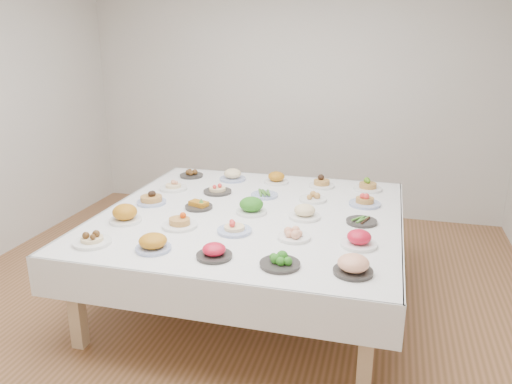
% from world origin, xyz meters
% --- Properties ---
extents(room_envelope, '(5.02, 5.02, 2.81)m').
position_xyz_m(room_envelope, '(0.00, 0.00, 1.83)').
color(room_envelope, '#935F3D').
rests_on(room_envelope, ground).
extents(display_table, '(2.35, 2.35, 0.75)m').
position_xyz_m(display_table, '(0.15, 0.20, 0.69)').
color(display_table, white).
rests_on(display_table, ground).
extents(dish_0, '(0.26, 0.26, 0.14)m').
position_xyz_m(dish_0, '(-0.73, -0.67, 0.82)').
color(dish_0, white).
rests_on(dish_0, display_table).
extents(dish_1, '(0.23, 0.23, 0.13)m').
position_xyz_m(dish_1, '(-0.28, -0.66, 0.81)').
color(dish_1, '#4C66B2').
rests_on(dish_1, display_table).
extents(dish_2, '(0.23, 0.23, 0.13)m').
position_xyz_m(dish_2, '(0.15, -0.66, 0.81)').
color(dish_2, '#2C2A27').
rests_on(dish_2, display_table).
extents(dish_3, '(0.25, 0.25, 0.11)m').
position_xyz_m(dish_3, '(0.58, -0.67, 0.80)').
color(dish_3, '#2C2A27').
rests_on(dish_3, display_table).
extents(dish_4, '(0.24, 0.24, 0.15)m').
position_xyz_m(dish_4, '(1.02, -0.66, 0.82)').
color(dish_4, '#2C2A27').
rests_on(dish_4, display_table).
extents(dish_5, '(0.29, 0.29, 0.15)m').
position_xyz_m(dish_5, '(-0.72, -0.23, 0.83)').
color(dish_5, white).
rests_on(dish_5, display_table).
extents(dish_6, '(0.26, 0.26, 0.14)m').
position_xyz_m(dish_6, '(-0.28, -0.23, 0.81)').
color(dish_6, white).
rests_on(dish_6, display_table).
extents(dish_7, '(0.25, 0.25, 0.14)m').
position_xyz_m(dish_7, '(0.14, -0.22, 0.82)').
color(dish_7, '#4C66B2').
rests_on(dish_7, display_table).
extents(dish_8, '(0.23, 0.23, 0.10)m').
position_xyz_m(dish_8, '(0.58, -0.23, 0.79)').
color(dish_8, white).
rests_on(dish_8, display_table).
extents(dish_9, '(0.24, 0.24, 0.13)m').
position_xyz_m(dish_9, '(1.02, -0.24, 0.81)').
color(dish_9, white).
rests_on(dish_9, display_table).
extents(dish_10, '(0.24, 0.24, 0.14)m').
position_xyz_m(dish_10, '(-0.72, 0.21, 0.82)').
color(dish_10, '#4C66B2').
rests_on(dish_10, display_table).
extents(dish_11, '(0.22, 0.22, 0.09)m').
position_xyz_m(dish_11, '(-0.30, 0.20, 0.78)').
color(dish_11, '#2C2A27').
rests_on(dish_11, display_table).
extents(dish_12, '(0.26, 0.26, 0.15)m').
position_xyz_m(dish_12, '(0.15, 0.20, 0.82)').
color(dish_12, white).
rests_on(dish_12, display_table).
extents(dish_13, '(0.24, 0.24, 0.13)m').
position_xyz_m(dish_13, '(0.58, 0.20, 0.81)').
color(dish_13, white).
rests_on(dish_13, display_table).
extents(dish_14, '(0.23, 0.23, 0.05)m').
position_xyz_m(dish_14, '(1.01, 0.20, 0.77)').
color(dish_14, '#2C2A27').
rests_on(dish_14, display_table).
extents(dish_15, '(0.25, 0.25, 0.13)m').
position_xyz_m(dish_15, '(-0.71, 0.63, 0.81)').
color(dish_15, white).
rests_on(dish_15, display_table).
extents(dish_16, '(0.25, 0.25, 0.14)m').
position_xyz_m(dish_16, '(-0.29, 0.64, 0.82)').
color(dish_16, '#2C2A27').
rests_on(dish_16, display_table).
extents(dish_17, '(0.26, 0.24, 0.06)m').
position_xyz_m(dish_17, '(0.15, 0.64, 0.78)').
color(dish_17, '#4C66B2').
rests_on(dish_17, display_table).
extents(dish_18, '(0.23, 0.23, 0.10)m').
position_xyz_m(dish_18, '(0.57, 0.64, 0.79)').
color(dish_18, white).
rests_on(dish_18, display_table).
extents(dish_19, '(0.26, 0.26, 0.14)m').
position_xyz_m(dish_19, '(1.01, 0.63, 0.81)').
color(dish_19, '#4C66B2').
rests_on(dish_19, display_table).
extents(dish_20, '(0.23, 0.23, 0.09)m').
position_xyz_m(dish_20, '(-0.72, 1.08, 0.79)').
color(dish_20, '#2C2A27').
rests_on(dish_20, display_table).
extents(dish_21, '(0.25, 0.25, 0.15)m').
position_xyz_m(dish_21, '(-0.28, 1.07, 0.82)').
color(dish_21, '#4C66B2').
rests_on(dish_21, display_table).
extents(dish_22, '(0.23, 0.23, 0.12)m').
position_xyz_m(dish_22, '(0.15, 1.08, 0.81)').
color(dish_22, white).
rests_on(dish_22, display_table).
extents(dish_23, '(0.24, 0.23, 0.14)m').
position_xyz_m(dish_23, '(0.59, 1.06, 0.81)').
color(dish_23, white).
rests_on(dish_23, display_table).
extents(dish_24, '(0.25, 0.25, 0.15)m').
position_xyz_m(dish_24, '(1.01, 1.07, 0.82)').
color(dish_24, white).
rests_on(dish_24, display_table).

